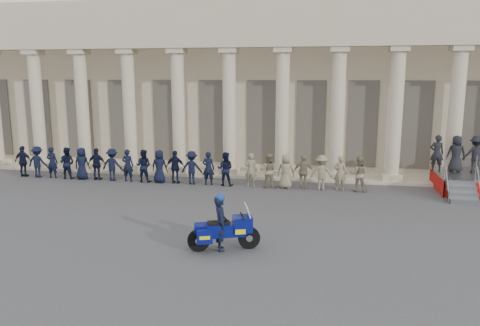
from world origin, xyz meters
The scene contains 5 objects.
ground centered at (0.00, 0.00, 0.00)m, with size 90.00×90.00×0.00m, color #3E3E41.
building centered at (0.00, 14.74, 4.52)m, with size 40.00×12.50×9.00m.
officer_rank centered at (-3.40, 6.06, 0.78)m, with size 17.10×0.59×1.56m.
motorcycle centered at (0.62, -1.79, 0.59)m, with size 2.06×1.18×1.37m.
rider centered at (0.51, -1.83, 0.85)m, with size 0.56×0.69×1.71m.
Camera 1 is at (3.46, -14.44, 5.04)m, focal length 35.00 mm.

